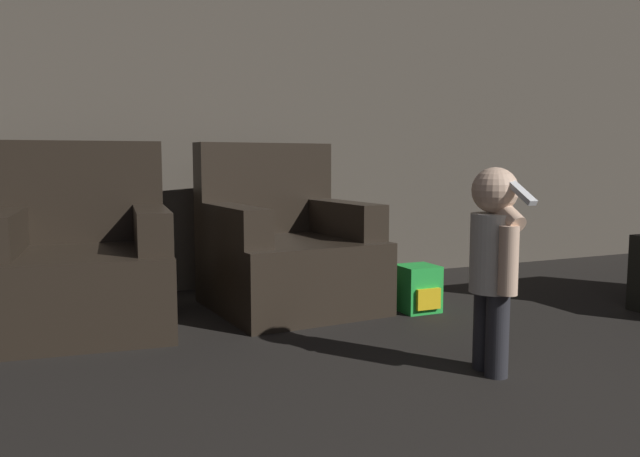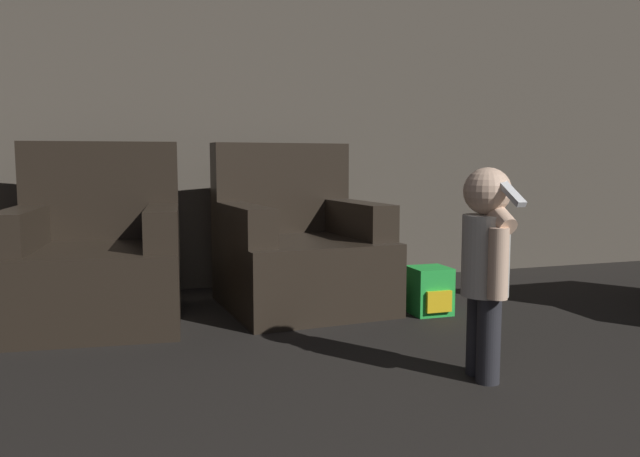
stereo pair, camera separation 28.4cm
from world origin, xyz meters
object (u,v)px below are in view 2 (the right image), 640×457
(armchair_left, at_px, (97,261))
(toy_backpack, at_px, (430,291))
(person_toddler, at_px, (487,256))
(armchair_right, at_px, (298,251))

(armchair_left, relative_size, toy_backpack, 3.72)
(armchair_left, xyz_separation_m, person_toddler, (1.43, -1.40, 0.16))
(toy_backpack, bearing_deg, armchair_right, 146.26)
(armchair_left, xyz_separation_m, toy_backpack, (1.72, -0.42, -0.19))
(toy_backpack, bearing_deg, armchair_left, 166.36)
(armchair_left, bearing_deg, toy_backpack, -8.08)
(armchair_right, xyz_separation_m, toy_backpack, (0.62, -0.42, -0.19))
(armchair_left, bearing_deg, armchair_right, 5.57)
(armchair_left, height_order, person_toddler, armchair_left)
(person_toddler, bearing_deg, armchair_right, -157.47)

